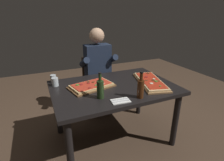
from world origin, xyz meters
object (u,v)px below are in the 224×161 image
(dining_table, at_px, (114,93))
(pizza_rectangular_front, at_px, (92,86))
(oil_bottle_amber, at_px, (141,88))
(pizza_rectangular_left, at_px, (150,81))
(tumbler_far_side, at_px, (55,82))
(seated_diner, at_px, (99,68))
(wine_bottle_dark, at_px, (100,89))
(diner_chair, at_px, (97,81))
(tumbler_near_camera, at_px, (53,79))

(dining_table, distance_m, pizza_rectangular_front, 0.28)
(oil_bottle_amber, bearing_deg, pizza_rectangular_left, 41.07)
(tumbler_far_side, relative_size, seated_diner, 0.07)
(oil_bottle_amber, bearing_deg, seated_diner, 92.19)
(dining_table, bearing_deg, wine_bottle_dark, -137.71)
(diner_chair, relative_size, seated_diner, 0.65)
(oil_bottle_amber, bearing_deg, tumbler_near_camera, 133.74)
(dining_table, relative_size, oil_bottle_amber, 5.14)
(dining_table, height_order, oil_bottle_amber, oil_bottle_amber)
(pizza_rectangular_left, height_order, oil_bottle_amber, oil_bottle_amber)
(tumbler_far_side, xyz_separation_m, seated_diner, (0.70, 0.46, -0.04))
(pizza_rectangular_left, distance_m, seated_diner, 0.91)
(diner_chair, bearing_deg, oil_bottle_amber, -88.03)
(dining_table, xyz_separation_m, seated_diner, (0.08, 0.74, 0.10))
(dining_table, height_order, seated_diner, seated_diner)
(tumbler_near_camera, relative_size, tumbler_far_side, 0.95)
(dining_table, height_order, tumbler_far_side, tumbler_far_side)
(pizza_rectangular_front, distance_m, oil_bottle_amber, 0.58)
(pizza_rectangular_left, distance_m, tumbler_far_side, 1.13)
(tumbler_near_camera, bearing_deg, pizza_rectangular_front, -41.52)
(dining_table, relative_size, tumbler_far_side, 14.16)
(dining_table, distance_m, oil_bottle_amber, 0.44)
(tumbler_near_camera, bearing_deg, oil_bottle_amber, -46.26)
(dining_table, xyz_separation_m, tumbler_far_side, (-0.62, 0.28, 0.14))
(wine_bottle_dark, relative_size, diner_chair, 0.31)
(dining_table, xyz_separation_m, wine_bottle_dark, (-0.25, -0.22, 0.20))
(tumbler_near_camera, xyz_separation_m, tumbler_far_side, (0.00, -0.13, 0.00))
(seated_diner, bearing_deg, tumbler_far_side, -146.60)
(pizza_rectangular_front, relative_size, seated_diner, 0.41)
(pizza_rectangular_front, xyz_separation_m, tumbler_near_camera, (-0.38, 0.33, 0.02))
(pizza_rectangular_left, distance_m, oil_bottle_amber, 0.44)
(wine_bottle_dark, xyz_separation_m, diner_chair, (0.32, 1.08, -0.35))
(diner_chair, height_order, seated_diner, seated_diner)
(dining_table, xyz_separation_m, pizza_rectangular_front, (-0.25, 0.07, 0.12))
(wine_bottle_dark, bearing_deg, dining_table, 42.29)
(tumbler_far_side, bearing_deg, dining_table, -24.01)
(wine_bottle_dark, bearing_deg, seated_diner, 71.37)
(seated_diner, bearing_deg, wine_bottle_dark, -108.63)
(wine_bottle_dark, bearing_deg, tumbler_near_camera, 121.23)
(wine_bottle_dark, distance_m, diner_chair, 1.18)
(diner_chair, bearing_deg, pizza_rectangular_left, -68.97)
(tumbler_near_camera, distance_m, seated_diner, 0.78)
(pizza_rectangular_left, xyz_separation_m, tumbler_far_side, (-1.06, 0.37, 0.02))
(wine_bottle_dark, bearing_deg, diner_chair, 73.32)
(wine_bottle_dark, xyz_separation_m, tumbler_near_camera, (-0.38, 0.62, -0.06))
(seated_diner, bearing_deg, oil_bottle_amber, -87.81)
(pizza_rectangular_left, height_order, diner_chair, diner_chair)
(tumbler_near_camera, height_order, seated_diner, seated_diner)
(pizza_rectangular_front, bearing_deg, wine_bottle_dark, -89.82)
(wine_bottle_dark, distance_m, seated_diner, 1.02)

